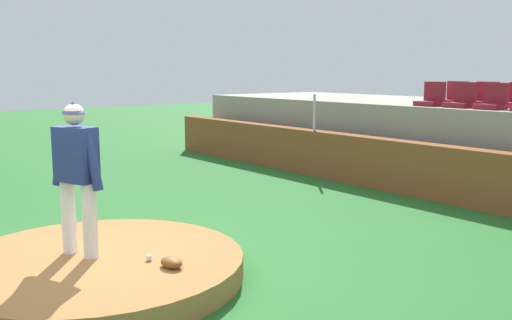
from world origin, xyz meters
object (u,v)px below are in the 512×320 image
baseball (149,257)px  stadium_chair_4 (454,97)px  pitcher (77,167)px  stadium_chair_2 (493,101)px  fielding_glove (171,262)px  stadium_chair_0 (431,98)px  stadium_chair_1 (462,100)px  stadium_chair_5 (485,98)px

baseball → stadium_chair_4: (-1.54, 8.24, 1.51)m
pitcher → stadium_chair_2: size_ratio=3.55×
fielding_glove → stadium_chair_0: (-1.86, 7.27, 1.49)m
baseball → stadium_chair_1: bearing=96.3°
stadium_chair_4 → fielding_glove: bearing=103.0°
baseball → stadium_chair_5: stadium_chair_5 is taller
stadium_chair_0 → stadium_chair_2: size_ratio=1.00×
pitcher → stadium_chair_4: size_ratio=3.55×
baseball → fielding_glove: bearing=14.3°
pitcher → stadium_chair_5: stadium_chair_5 is taller
pitcher → stadium_chair_0: bearing=75.1°
stadium_chair_2 → stadium_chair_4: (-1.38, 0.87, 0.00)m
stadium_chair_0 → stadium_chair_4: bearing=-88.2°
baseball → pitcher: bearing=-141.5°
stadium_chair_2 → stadium_chair_5: same height
fielding_glove → stadium_chair_0: 7.65m
fielding_glove → stadium_chair_0: size_ratio=0.60×
stadium_chair_0 → stadium_chair_4: 0.88m
stadium_chair_0 → stadium_chair_5: 1.11m
stadium_chair_0 → stadium_chair_5: same height
stadium_chair_0 → stadium_chair_2: (1.35, 0.00, 0.00)m
baseball → stadium_chair_1: 7.58m
pitcher → stadium_chair_5: (-0.17, 8.78, 0.52)m
stadium_chair_0 → stadium_chair_1: same height
stadium_chair_2 → stadium_chair_5: 1.11m
stadium_chair_4 → pitcher: bearing=95.7°
stadium_chair_5 → pitcher: bearing=91.1°
stadium_chair_1 → stadium_chair_0: bearing=1.4°
fielding_glove → stadium_chair_5: stadium_chair_5 is taller
stadium_chair_4 → stadium_chair_0: bearing=91.8°
fielding_glove → stadium_chair_5: 8.38m
stadium_chair_5 → stadium_chair_4: bearing=0.9°
stadium_chair_0 → stadium_chair_4: size_ratio=1.00×
pitcher → stadium_chair_4: stadium_chair_4 is taller
pitcher → stadium_chair_1: (-0.16, 7.91, 0.52)m
stadium_chair_1 → stadium_chair_5: same height
baseball → stadium_chair_2: (-0.16, 7.37, 1.51)m
stadium_chair_5 → baseball: bearing=95.8°
stadium_chair_0 → fielding_glove: bearing=104.3°
stadium_chair_2 → pitcher: bearing=86.3°
baseball → fielding_glove: 0.36m
fielding_glove → stadium_chair_1: bearing=-84.5°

